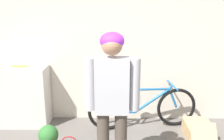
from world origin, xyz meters
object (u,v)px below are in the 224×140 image
object	(u,v)px
banana	(20,66)
potted_plant	(49,138)
cardboard_box	(198,131)
bicycle	(143,108)
person	(112,95)

from	to	relation	value
banana	potted_plant	xyz separation A→B (m)	(0.58, -0.82, -0.73)
banana	cardboard_box	size ratio (longest dim) A/B	0.53
bicycle	potted_plant	size ratio (longest dim) A/B	4.18
person	bicycle	distance (m)	1.38
potted_plant	cardboard_box	bearing A→B (deg)	11.70
bicycle	cardboard_box	distance (m)	0.86
banana	cardboard_box	xyz separation A→B (m)	(2.62, -0.40, -0.84)
person	potted_plant	xyz separation A→B (m)	(-0.82, 0.41, -0.76)
cardboard_box	potted_plant	distance (m)	2.09
cardboard_box	bicycle	bearing A→B (deg)	158.73
banana	person	bearing A→B (deg)	-41.28
bicycle	banana	size ratio (longest dim) A/B	5.90
person	cardboard_box	distance (m)	1.72
bicycle	cardboard_box	bearing A→B (deg)	-29.35
person	banana	size ratio (longest dim) A/B	5.78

